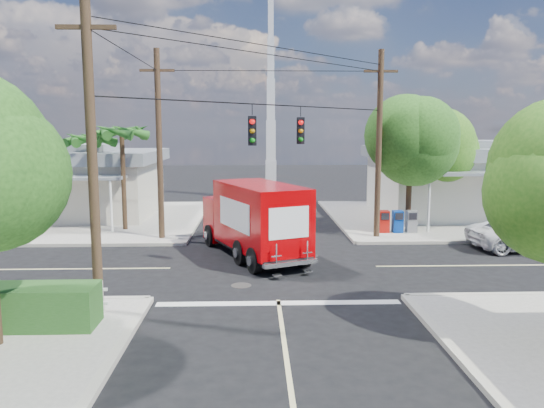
{
  "coord_description": "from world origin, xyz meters",
  "views": [
    {
      "loc": [
        -0.72,
        -19.98,
        5.29
      ],
      "look_at": [
        0.0,
        2.0,
        2.2
      ],
      "focal_mm": 35.0,
      "sensor_mm": 36.0,
      "label": 1
    }
  ],
  "objects": [
    {
      "name": "utility_poles",
      "position": [
        -1.58,
        1.6,
        4.67
      ],
      "size": [
        12.0,
        10.68,
        9.0
      ],
      "color": "#473321",
      "rests_on": "ground"
    },
    {
      "name": "parked_car",
      "position": [
        11.31,
        2.73,
        0.69
      ],
      "size": [
        5.17,
        2.74,
        1.39
      ],
      "primitive_type": "imported",
      "rotation": [
        0.0,
        0.0,
        1.66
      ],
      "color": "silver",
      "rests_on": "ground"
    },
    {
      "name": "palm_nw_back",
      "position": [
        -9.5,
        9.0,
        4.67
      ],
      "size": [
        3.01,
        3.08,
        5.19
      ],
      "color": "#422D1C",
      "rests_on": "sidewalk_nw"
    },
    {
      "name": "palm_nw_front",
      "position": [
        -7.5,
        7.5,
        5.04
      ],
      "size": [
        3.01,
        3.08,
        5.59
      ],
      "color": "#422D1C",
      "rests_on": "sidewalk_nw"
    },
    {
      "name": "building_ne",
      "position": [
        12.5,
        11.97,
        2.32
      ],
      "size": [
        11.8,
        10.2,
        4.5
      ],
      "color": "silver",
      "rests_on": "sidewalk_ne"
    },
    {
      "name": "ground",
      "position": [
        0.0,
        0.0,
        0.0
      ],
      "size": [
        120.0,
        120.0,
        0.0
      ],
      "primitive_type": "plane",
      "color": "black",
      "rests_on": "ground"
    },
    {
      "name": "delivery_truck",
      "position": [
        -0.76,
        1.8,
        1.58
      ],
      "size": [
        4.75,
        7.45,
        3.12
      ],
      "color": "black",
      "rests_on": "ground"
    },
    {
      "name": "radio_tower",
      "position": [
        0.5,
        20.0,
        5.64
      ],
      "size": [
        0.8,
        0.8,
        17.0
      ],
      "color": "silver",
      "rests_on": "ground"
    },
    {
      "name": "building_nw",
      "position": [
        -12.0,
        12.46,
        2.22
      ],
      "size": [
        10.8,
        10.2,
        4.3
      ],
      "color": "beige",
      "rests_on": "sidewalk_nw"
    },
    {
      "name": "sidewalk_nw",
      "position": [
        -10.88,
        10.88,
        0.07
      ],
      "size": [
        14.12,
        14.12,
        0.14
      ],
      "color": "gray",
      "rests_on": "ground"
    },
    {
      "name": "tree_ne_back",
      "position": [
        9.81,
        8.96,
        4.19
      ],
      "size": [
        3.77,
        3.66,
        5.82
      ],
      "color": "#422D1C",
      "rests_on": "sidewalk_ne"
    },
    {
      "name": "vending_boxes",
      "position": [
        6.5,
        6.2,
        0.69
      ],
      "size": [
        1.9,
        0.5,
        1.1
      ],
      "color": "#A4100A",
      "rests_on": "sidewalk_ne"
    },
    {
      "name": "road_markings",
      "position": [
        0.0,
        -1.47,
        0.01
      ],
      "size": [
        32.0,
        32.0,
        0.01
      ],
      "color": "beige",
      "rests_on": "ground"
    },
    {
      "name": "tree_ne_front",
      "position": [
        7.21,
        6.76,
        4.77
      ],
      "size": [
        4.21,
        4.14,
        6.66
      ],
      "color": "#422D1C",
      "rests_on": "sidewalk_ne"
    },
    {
      "name": "sidewalk_ne",
      "position": [
        10.88,
        10.88,
        0.07
      ],
      "size": [
        14.12,
        14.12,
        0.14
      ],
      "color": "gray",
      "rests_on": "ground"
    }
  ]
}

